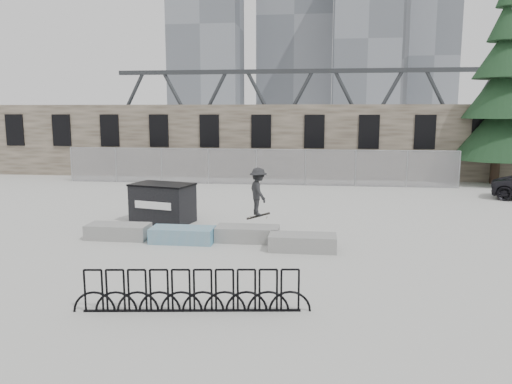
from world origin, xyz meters
The scene contains 13 objects.
ground centered at (0.00, 0.00, 0.00)m, with size 120.00×120.00×0.00m, color #AAAAA5.
stone_wall centered at (0.00, 16.24, 2.26)m, with size 36.00×2.58×4.50m.
chainlink_fence centered at (0.00, 12.50, 1.04)m, with size 22.06×0.06×2.02m.
planter_far_left centered at (-2.98, -0.06, 0.26)m, with size 2.00×0.90×0.47m.
planter_center_left centered at (-0.77, -0.26, 0.26)m, with size 2.00×0.90×0.47m.
planter_center_right centered at (1.25, 0.15, 0.26)m, with size 2.00×0.90×0.47m.
planter_offset centered at (3.03, -0.71, 0.26)m, with size 2.00×0.90×0.47m.
dumpster centered at (-2.27, 2.47, 0.74)m, with size 2.48×1.87×1.46m.
bike_rack centered at (0.91, -5.63, 0.44)m, with size 4.90×0.69×0.90m.
spruce_tree centered at (13.49, 14.55, 4.73)m, with size 4.91×4.91×11.50m.
skyline_towers centered at (-1.01, 93.81, 20.79)m, with size 58.00×28.00×48.00m.
truss_bridge centered at (10.00, 55.00, 4.13)m, with size 70.00×3.00×9.80m.
skateboarder centered at (1.50, 0.94, 1.47)m, with size 0.98×1.18×1.73m.
Camera 1 is at (3.43, -15.21, 4.11)m, focal length 35.00 mm.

